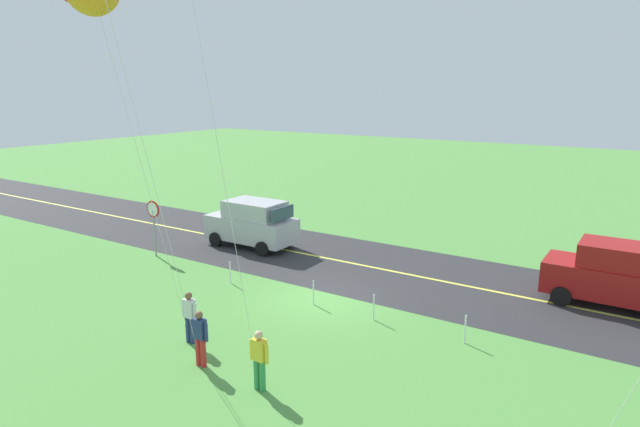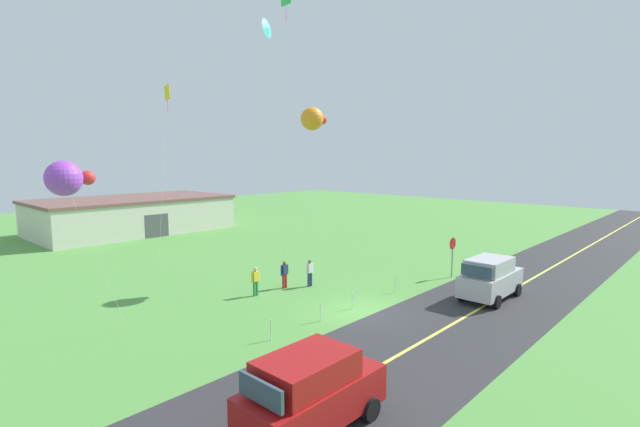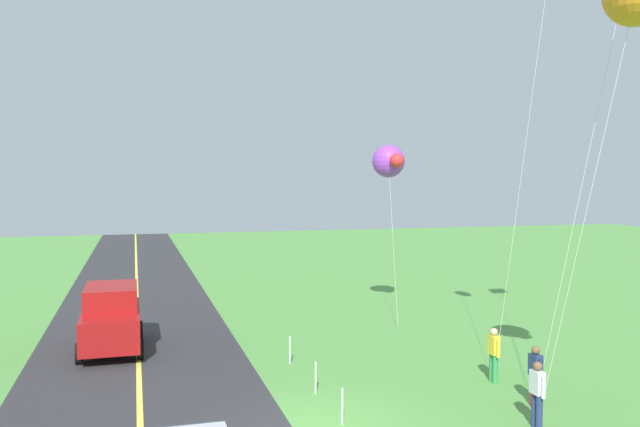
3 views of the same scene
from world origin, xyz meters
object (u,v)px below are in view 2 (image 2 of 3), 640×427
stop_sign (452,249)px  kite_green_far (167,96)px  person_adult_companion (310,272)px  kite_red_low (286,3)px  car_parked_west_near (311,391)px  kite_yellow_high (268,30)px  kite_blue_mid (313,119)px  person_adult_near (285,274)px  kite_pink_drift (66,178)px  warehouse_distant (132,215)px  car_suv_foreground (490,278)px  person_child_watcher (256,280)px

stop_sign → kite_green_far: (-7.11, 21.76, 10.73)m
stop_sign → person_adult_companion: 9.26m
stop_sign → kite_red_low: (-6.63, 8.09, 15.06)m
car_parked_west_near → kite_yellow_high: bearing=53.2°
kite_red_low → kite_blue_mid: (0.59, -1.67, -6.96)m
car_parked_west_near → person_adult_near: bearing=50.2°
person_adult_companion → car_parked_west_near: bearing=54.8°
person_adult_companion → kite_red_low: size_ratio=0.09×
kite_pink_drift → warehouse_distant: size_ratio=0.41×
kite_red_low → car_parked_west_near: bearing=-131.1°
kite_pink_drift → kite_yellow_high: bearing=1.9°
car_suv_foreground → kite_pink_drift: kite_pink_drift is taller
kite_yellow_high → car_suv_foreground: bearing=-58.3°
car_parked_west_near → kite_yellow_high: (8.73, 11.68, 13.45)m
stop_sign → kite_green_far: bearing=108.1°
car_parked_west_near → kite_yellow_high: 19.84m
person_child_watcher → kite_yellow_high: kite_yellow_high is taller
kite_red_low → kite_yellow_high: kite_red_low is taller
person_adult_near → person_child_watcher: 2.11m
car_parked_west_near → kite_yellow_high: size_ratio=0.29×
car_parked_west_near → warehouse_distant: 39.29m
person_child_watcher → warehouse_distant: size_ratio=0.09×
kite_red_low → kite_pink_drift: kite_red_low is taller
kite_red_low → warehouse_distant: size_ratio=0.98×
person_child_watcher → kite_yellow_high: (1.82, 0.80, 13.74)m
stop_sign → kite_blue_mid: kite_blue_mid is taller
warehouse_distant → person_adult_near: bearing=-97.2°
person_adult_near → kite_red_low: kite_red_low is taller
stop_sign → warehouse_distant: 32.97m
stop_sign → kite_yellow_high: bearing=143.0°
kite_blue_mid → kite_red_low: bearing=109.6°
stop_sign → warehouse_distant: size_ratio=0.14×
person_child_watcher → warehouse_distant: warehouse_distant is taller
car_suv_foreground → car_parked_west_near: 15.24m
person_child_watcher → kite_green_far: 19.91m
person_adult_companion → kite_green_far: kite_green_far is taller
kite_pink_drift → kite_green_far: bearing=49.6°
person_adult_companion → car_suv_foreground: bearing=129.8°
stop_sign → car_suv_foreground: bearing=-127.1°
car_parked_west_near → person_child_watcher: bearing=57.6°
person_adult_companion → kite_yellow_high: kite_yellow_high is taller
kite_green_far → kite_pink_drift: size_ratio=1.81×
person_child_watcher → car_suv_foreground: bearing=146.9°
car_parked_west_near → kite_red_low: size_ratio=0.24×
kite_yellow_high → kite_pink_drift: kite_yellow_high is taller
kite_red_low → kite_pink_drift: bearing=-173.3°
car_parked_west_near → kite_blue_mid: 18.52m
kite_green_far → kite_pink_drift: bearing=-130.4°
person_adult_near → stop_sign: bearing=83.8°
car_parked_west_near → kite_pink_drift: kite_pink_drift is taller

